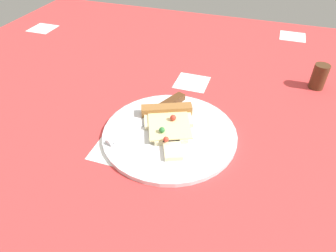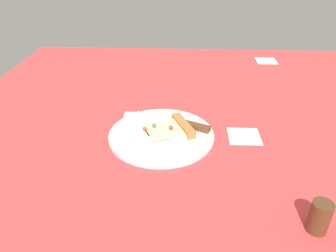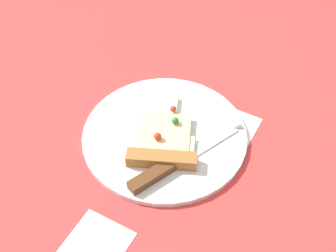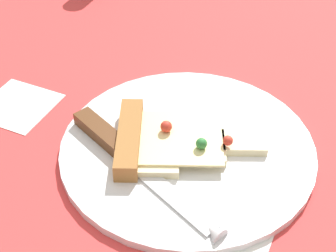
% 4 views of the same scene
% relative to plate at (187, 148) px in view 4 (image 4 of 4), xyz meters
% --- Properties ---
extents(ground_plane, '(1.48, 1.48, 0.03)m').
position_rel_plate_xyz_m(ground_plane, '(-0.09, 0.06, -0.02)').
color(ground_plane, '#D13838').
rests_on(ground_plane, ground).
extents(plate, '(0.30, 0.30, 0.01)m').
position_rel_plate_xyz_m(plate, '(0.00, 0.00, 0.00)').
color(plate, silver).
rests_on(plate, ground_plane).
extents(pizza_slice, '(0.15, 0.19, 0.03)m').
position_rel_plate_xyz_m(pizza_slice, '(-0.01, 0.02, 0.01)').
color(pizza_slice, beige).
rests_on(pizza_slice, plate).
extents(knife, '(0.12, 0.23, 0.02)m').
position_rel_plate_xyz_m(knife, '(-0.05, 0.05, 0.01)').
color(knife, silver).
rests_on(knife, plate).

